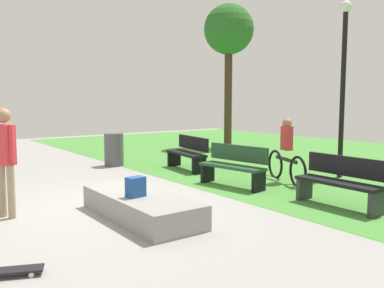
# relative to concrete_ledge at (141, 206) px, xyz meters

# --- Properties ---
(ground_plane) EXTENTS (28.00, 28.00, 0.00)m
(ground_plane) POSITION_rel_concrete_ledge_xyz_m (-1.15, -0.07, -0.19)
(ground_plane) COLOR gray
(grass_lawn) EXTENTS (26.60, 11.87, 0.01)m
(grass_lawn) POSITION_rel_concrete_ledge_xyz_m (-1.15, 8.00, -0.19)
(grass_lawn) COLOR #478C38
(grass_lawn) RESTS_ON ground_plane
(concrete_ledge) EXTENTS (2.46, 0.98, 0.39)m
(concrete_ledge) POSITION_rel_concrete_ledge_xyz_m (0.00, 0.00, 0.00)
(concrete_ledge) COLOR gray
(concrete_ledge) RESTS_ON ground_plane
(backpack_on_ledge) EXTENTS (0.25, 0.31, 0.32)m
(backpack_on_ledge) POSITION_rel_concrete_ledge_xyz_m (0.08, -0.14, 0.35)
(backpack_on_ledge) COLOR #1E4C8C
(backpack_on_ledge) RESTS_ON concrete_ledge
(skater_performing_trick) EXTENTS (0.40, 0.32, 1.79)m
(skater_performing_trick) POSITION_rel_concrete_ledge_xyz_m (-1.32, -1.76, 0.87)
(skater_performing_trick) COLOR tan
(skater_performing_trick) RESTS_ON ground_plane
(skateboard_by_ledge) EXTENTS (0.49, 0.82, 0.08)m
(skateboard_by_ledge) POSITION_rel_concrete_ledge_xyz_m (1.12, -2.32, -0.13)
(skateboard_by_ledge) COLOR black
(skateboard_by_ledge) RESTS_ON ground_plane
(park_bench_near_path) EXTENTS (1.65, 0.68, 0.91)m
(park_bench_near_path) POSITION_rel_concrete_ledge_xyz_m (-3.32, 3.33, 0.29)
(park_bench_near_path) COLOR black
(park_bench_near_path) RESTS_ON ground_plane
(park_bench_by_oak) EXTENTS (1.60, 0.47, 0.91)m
(park_bench_by_oak) POSITION_rel_concrete_ledge_xyz_m (1.50, 3.23, 0.29)
(park_bench_by_oak) COLOR black
(park_bench_by_oak) RESTS_ON ground_plane
(park_bench_near_lamppost) EXTENTS (1.65, 0.69, 0.91)m
(park_bench_near_lamppost) POSITION_rel_concrete_ledge_xyz_m (-0.95, 2.88, 0.29)
(park_bench_near_lamppost) COLOR #1E4223
(park_bench_near_lamppost) RESTS_ON ground_plane
(tree_leaning_ash) EXTENTS (1.98, 1.98, 5.66)m
(tree_leaning_ash) POSITION_rel_concrete_ledge_xyz_m (-6.88, 7.85, 4.35)
(tree_leaning_ash) COLOR #42301E
(tree_leaning_ash) RESTS_ON grass_lawn
(lamp_post) EXTENTS (0.28, 0.28, 4.25)m
(lamp_post) POSITION_rel_concrete_ledge_xyz_m (-0.20, 5.71, 2.39)
(lamp_post) COLOR black
(lamp_post) RESTS_ON ground_plane
(trash_bin) EXTENTS (0.55, 0.55, 0.94)m
(trash_bin) POSITION_rel_concrete_ledge_xyz_m (-5.13, 1.98, 0.28)
(trash_bin) COLOR #4C4C51
(trash_bin) RESTS_ON ground_plane
(cyclist_on_bicycle) EXTENTS (1.72, 0.71, 1.52)m
(cyclist_on_bicycle) POSITION_rel_concrete_ledge_xyz_m (-0.60, 4.19, 0.44)
(cyclist_on_bicycle) COLOR black
(cyclist_on_bicycle) RESTS_ON ground_plane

